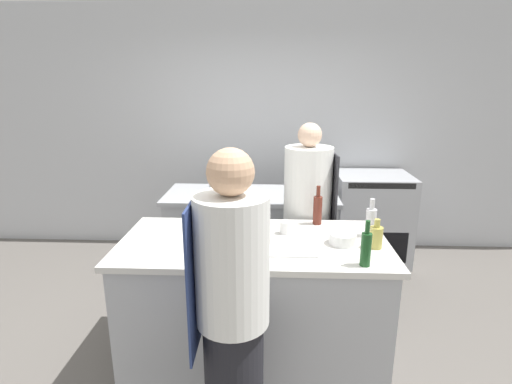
# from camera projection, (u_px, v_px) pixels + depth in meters

# --- Properties ---
(ground_plane) EXTENTS (16.00, 16.00, 0.00)m
(ground_plane) POSITION_uv_depth(u_px,v_px,m) (254.00, 353.00, 2.98)
(ground_plane) COLOR #605B56
(wall_back) EXTENTS (8.00, 0.06, 2.80)m
(wall_back) POSITION_uv_depth(u_px,v_px,m) (263.00, 130.00, 4.65)
(wall_back) COLOR silver
(wall_back) RESTS_ON ground_plane
(prep_counter) EXTENTS (1.84, 0.90, 0.90)m
(prep_counter) POSITION_uv_depth(u_px,v_px,m) (254.00, 299.00, 2.85)
(prep_counter) COLOR #A8AAAF
(prep_counter) RESTS_ON ground_plane
(pass_counter) EXTENTS (1.67, 0.71, 0.90)m
(pass_counter) POSITION_uv_depth(u_px,v_px,m) (251.00, 236.00, 4.01)
(pass_counter) COLOR #A8AAAF
(pass_counter) RESTS_ON ground_plane
(oven_range) EXTENTS (0.79, 0.69, 0.98)m
(oven_range) POSITION_uv_depth(u_px,v_px,m) (371.00, 217.00, 4.46)
(oven_range) COLOR #A8AAAF
(oven_range) RESTS_ON ground_plane
(chef_at_prep_near) EXTENTS (0.39, 0.37, 1.66)m
(chef_at_prep_near) POSITION_uv_depth(u_px,v_px,m) (232.00, 310.00, 2.03)
(chef_at_prep_near) COLOR black
(chef_at_prep_near) RESTS_ON ground_plane
(chef_at_stove) EXTENTS (0.42, 0.40, 1.64)m
(chef_at_stove) POSITION_uv_depth(u_px,v_px,m) (307.00, 221.00, 3.39)
(chef_at_stove) COLOR black
(chef_at_stove) RESTS_ON ground_plane
(bottle_olive_oil) EXTENTS (0.07, 0.07, 0.30)m
(bottle_olive_oil) POSITION_uv_depth(u_px,v_px,m) (318.00, 209.00, 3.03)
(bottle_olive_oil) COLOR #5B2319
(bottle_olive_oil) RESTS_ON prep_counter
(bottle_vinegar) EXTENTS (0.07, 0.07, 0.27)m
(bottle_vinegar) POSITION_uv_depth(u_px,v_px,m) (371.00, 221.00, 2.79)
(bottle_vinegar) COLOR silver
(bottle_vinegar) RESTS_ON prep_counter
(bottle_wine) EXTENTS (0.06, 0.06, 0.23)m
(bottle_wine) POSITION_uv_depth(u_px,v_px,m) (209.00, 215.00, 2.98)
(bottle_wine) COLOR black
(bottle_wine) RESTS_ON prep_counter
(bottle_cooking_oil) EXTENTS (0.09, 0.09, 0.20)m
(bottle_cooking_oil) POSITION_uv_depth(u_px,v_px,m) (376.00, 237.00, 2.60)
(bottle_cooking_oil) COLOR #B2A84C
(bottle_cooking_oil) RESTS_ON prep_counter
(bottle_sauce) EXTENTS (0.06, 0.06, 0.28)m
(bottle_sauce) POSITION_uv_depth(u_px,v_px,m) (366.00, 248.00, 2.34)
(bottle_sauce) COLOR #19471E
(bottle_sauce) RESTS_ON prep_counter
(bowl_mixing_large) EXTENTS (0.24, 0.24, 0.05)m
(bowl_mixing_large) POSITION_uv_depth(u_px,v_px,m) (208.00, 233.00, 2.80)
(bowl_mixing_large) COLOR tan
(bowl_mixing_large) RESTS_ON prep_counter
(bowl_prep_small) EXTENTS (0.18, 0.18, 0.08)m
(bowl_prep_small) POSITION_uv_depth(u_px,v_px,m) (343.00, 239.00, 2.67)
(bowl_prep_small) COLOR white
(bowl_prep_small) RESTS_ON prep_counter
(cup) EXTENTS (0.08, 0.08, 0.09)m
(cup) POSITION_uv_depth(u_px,v_px,m) (285.00, 227.00, 2.85)
(cup) COLOR white
(cup) RESTS_ON prep_counter
(cutting_board) EXTENTS (0.44, 0.18, 0.01)m
(cutting_board) POSITION_uv_depth(u_px,v_px,m) (282.00, 251.00, 2.56)
(cutting_board) COLOR white
(cutting_board) RESTS_ON prep_counter
(stockpot) EXTENTS (0.23, 0.23, 0.20)m
(stockpot) POSITION_uv_depth(u_px,v_px,m) (221.00, 186.00, 3.77)
(stockpot) COLOR #A8AAAF
(stockpot) RESTS_ON pass_counter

